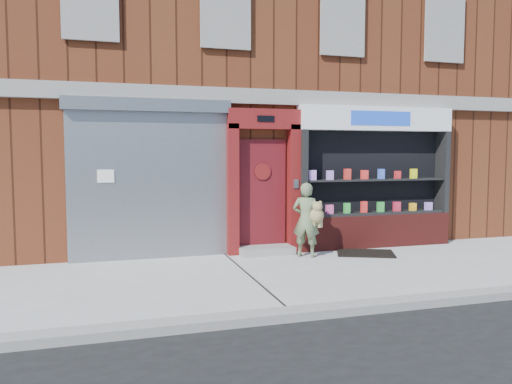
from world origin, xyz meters
name	(u,v)px	position (x,y,z in m)	size (l,w,h in m)	color
ground	(337,270)	(0.00, 0.00, 0.00)	(80.00, 80.00, 0.00)	#9E9E99
curb	(409,303)	(0.00, -2.15, 0.06)	(60.00, 0.30, 0.12)	gray
building	(245,83)	(0.00, 5.99, 4.00)	(12.00, 8.16, 8.00)	#532413
shutter_bay	(149,169)	(-3.00, 1.93, 1.72)	(3.10, 0.30, 3.04)	gray
red_door_bay	(263,181)	(-0.75, 1.86, 1.46)	(1.52, 0.58, 2.90)	#5F1010
pharmacy_bay	(374,183)	(1.75, 1.81, 1.37)	(3.50, 0.41, 3.00)	maroon
woman	(307,219)	(-0.06, 1.21, 0.74)	(0.65, 0.59, 1.46)	#5E6F49
doormat	(365,253)	(1.18, 1.13, 0.01)	(1.12, 0.78, 0.03)	black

